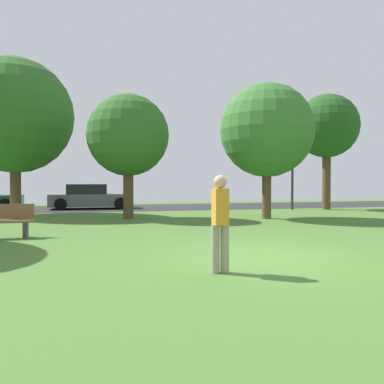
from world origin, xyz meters
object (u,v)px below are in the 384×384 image
object	(u,v)px
oak_tree_right	(267,131)
park_bench	(2,221)
birch_tree_lone	(128,136)
street_lamp_post	(292,168)
parked_car_grey	(90,197)
maple_tree_far	(15,116)
oak_tree_center	(327,127)
person_bystander	(220,219)

from	to	relation	value
oak_tree_right	park_bench	size ratio (longest dim) A/B	3.44
oak_tree_right	birch_tree_lone	distance (m)	5.66
oak_tree_right	street_lamp_post	bearing A→B (deg)	51.02
oak_tree_right	birch_tree_lone	world-z (taller)	oak_tree_right
parked_car_grey	street_lamp_post	world-z (taller)	street_lamp_post
maple_tree_far	street_lamp_post	world-z (taller)	maple_tree_far
oak_tree_center	park_bench	world-z (taller)	oak_tree_center
maple_tree_far	park_bench	bearing A→B (deg)	-83.25
maple_tree_far	person_bystander	xyz separation A→B (m)	(5.26, -13.40, -3.62)
birch_tree_lone	street_lamp_post	xyz separation A→B (m)	(9.15, 3.04, -1.13)
birch_tree_lone	oak_tree_center	bearing A→B (deg)	13.98
oak_tree_right	person_bystander	distance (m)	10.36
oak_tree_right	person_bystander	size ratio (longest dim) A/B	3.43
maple_tree_far	oak_tree_center	bearing A→B (deg)	-1.54
person_bystander	street_lamp_post	xyz separation A→B (m)	(8.69, 13.26, 1.37)
street_lamp_post	maple_tree_far	bearing A→B (deg)	179.41
oak_tree_right	oak_tree_center	world-z (taller)	oak_tree_center
oak_tree_right	parked_car_grey	size ratio (longest dim) A/B	1.24
person_bystander	birch_tree_lone	bearing A→B (deg)	6.65
maple_tree_far	birch_tree_lone	size ratio (longest dim) A/B	1.40
oak_tree_right	street_lamp_post	world-z (taller)	oak_tree_right
birch_tree_lone	parked_car_grey	bearing A→B (deg)	102.81
person_bystander	parked_car_grey	bearing A→B (deg)	10.70
maple_tree_far	street_lamp_post	size ratio (longest dim) A/B	1.58
parked_car_grey	park_bench	world-z (taller)	parked_car_grey
oak_tree_center	birch_tree_lone	distance (m)	11.47
oak_tree_center	birch_tree_lone	xyz separation A→B (m)	(-11.07, -2.76, -1.14)
oak_tree_right	street_lamp_post	xyz separation A→B (m)	(3.71, 4.58, -1.33)
parked_car_grey	oak_tree_center	bearing A→B (deg)	-16.86
maple_tree_far	park_bench	xyz separation A→B (m)	(0.96, -8.12, -4.04)
oak_tree_center	maple_tree_far	xyz separation A→B (m)	(-15.87, 0.43, -0.02)
person_bystander	park_bench	xyz separation A→B (m)	(-4.30, 5.28, -0.41)
oak_tree_right	oak_tree_center	size ratio (longest dim) A/B	0.87
oak_tree_center	maple_tree_far	world-z (taller)	maple_tree_far
oak_tree_center	street_lamp_post	xyz separation A→B (m)	(-1.92, 0.28, -2.27)
birch_tree_lone	street_lamp_post	world-z (taller)	birch_tree_lone
maple_tree_far	birch_tree_lone	world-z (taller)	maple_tree_far
person_bystander	street_lamp_post	bearing A→B (deg)	-29.19
maple_tree_far	birch_tree_lone	xyz separation A→B (m)	(4.79, -3.18, -1.12)
oak_tree_right	oak_tree_center	distance (m)	7.15
oak_tree_right	parked_car_grey	bearing A→B (deg)	130.55
oak_tree_center	parked_car_grey	distance (m)	13.70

